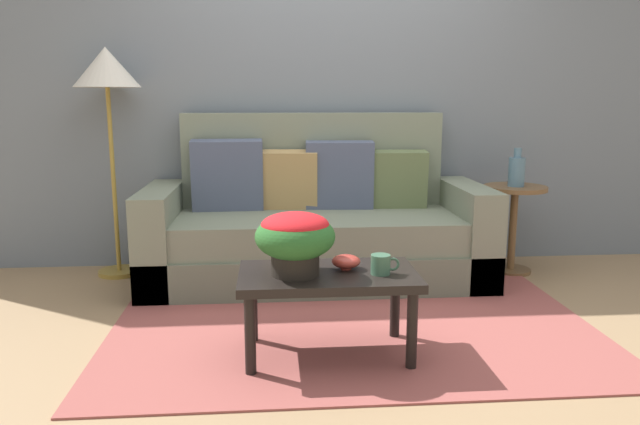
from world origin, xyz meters
The scene contains 11 objects.
ground_plane centered at (0.00, 0.00, 0.00)m, with size 14.00×14.00×0.00m, color #997A56.
wall_back centered at (0.00, 1.28, 1.34)m, with size 6.40×0.12×2.68m, color slate.
area_rug centered at (0.00, 0.01, 0.01)m, with size 2.57×1.97×0.01m, color #994C47.
couch centered at (-0.13, 0.81, 0.35)m, with size 2.25×0.90×1.11m.
coffee_table centered at (-0.17, -0.47, 0.36)m, with size 0.83×0.48×0.41m.
side_table centered at (1.26, 0.82, 0.42)m, with size 0.43×0.43×0.62m.
floor_lamp centered at (-1.50, 1.00, 1.33)m, with size 0.44×0.44×1.54m.
potted_plant centered at (-0.32, -0.50, 0.59)m, with size 0.37×0.37×0.29m.
coffee_mug centered at (0.07, -0.52, 0.46)m, with size 0.13×0.09×0.09m.
snack_bowl centered at (-0.08, -0.43, 0.45)m, with size 0.14×0.14×0.07m.
table_vase centered at (1.25, 0.80, 0.72)m, with size 0.11×0.11×0.26m.
Camera 1 is at (-0.43, -3.17, 1.22)m, focal length 33.83 mm.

